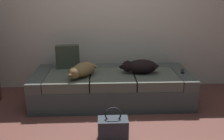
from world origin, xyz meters
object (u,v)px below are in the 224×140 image
Objects in this scene: dog_tan at (82,70)px; tv_remote at (182,71)px; couch at (112,87)px; dog_dark at (139,66)px; throw_pillow at (68,57)px; handbag at (113,129)px.

dog_tan is 1.40m from tv_remote.
couch is 3.87× the size of dog_dark.
dog_tan is at bearing -158.41° from tv_remote.
couch is at bearing -21.10° from throw_pillow.
dog_tan is (-0.40, -0.17, 0.31)m from couch.
throw_pillow is (-0.64, 0.25, 0.39)m from couch.
throw_pillow is at bearing -173.63° from tv_remote.
dog_dark reaches higher than tv_remote.
dog_dark reaches higher than handbag.
throw_pillow is (-1.63, 0.28, 0.16)m from tv_remote.
throw_pillow is (-0.24, 0.41, 0.08)m from dog_tan.
dog_tan is 0.90× the size of dog_dark.
tv_remote is at bearing 1.19° from dog_dark.
couch is at bearing -165.95° from tv_remote.
tv_remote is (0.61, 0.01, -0.09)m from dog_dark.
couch is 14.57× the size of tv_remote.
couch is 5.78× the size of handbag.
dog_tan reaches higher than couch.
dog_dark is at bearing -7.77° from couch.
tv_remote reaches higher than handbag.
dog_tan is 0.98m from handbag.
couch is at bearing 172.23° from dog_dark.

